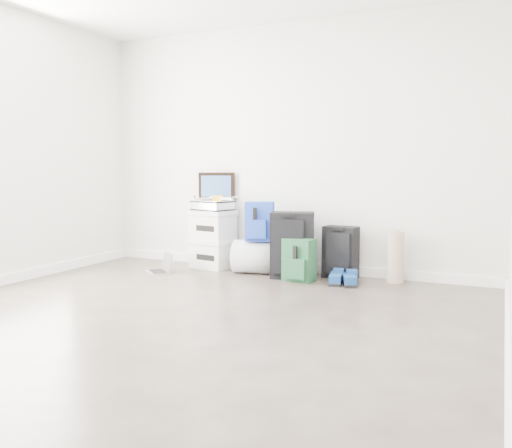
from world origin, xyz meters
The scene contains 14 objects.
ground centered at (0.00, 0.00, 0.00)m, with size 5.00×5.00×0.00m, color #312924.
room_envelope centered at (0.00, 0.02, 1.72)m, with size 4.52×5.02×2.71m.
boxes_stack centered at (-0.83, 2.29, 0.33)m, with size 0.52×0.45×0.66m.
briefcase centered at (-0.83, 2.29, 0.72)m, with size 0.42×0.31×0.12m, color #B2B2B7.
painting centered at (-0.83, 2.39, 0.93)m, with size 0.40×0.17×0.31m.
drone centered at (-0.75, 2.27, 0.80)m, with size 0.54×0.54×0.05m.
duffel_bag centered at (-0.19, 2.20, 0.18)m, with size 0.36×0.36×0.58m, color #989AA1.
blue_backpack centered at (-0.19, 2.17, 0.56)m, with size 0.34×0.29×0.42m.
large_suitcase centered at (0.20, 2.12, 0.34)m, with size 0.50×0.39×0.69m.
green_backpack centered at (0.32, 2.00, 0.21)m, with size 0.33×0.27×0.43m.
carry_on centered at (0.66, 2.32, 0.27)m, with size 0.36×0.26×0.54m.
shoes centered at (0.77, 2.03, 0.05)m, with size 0.33×0.33×0.10m.
rolled_rug centered at (1.22, 2.34, 0.26)m, with size 0.17×0.17×0.52m, color tan.
laptop centered at (-1.20, 1.79, 0.05)m, with size 0.37×0.36×0.22m.
Camera 1 is at (2.18, -3.09, 1.15)m, focal length 38.00 mm.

